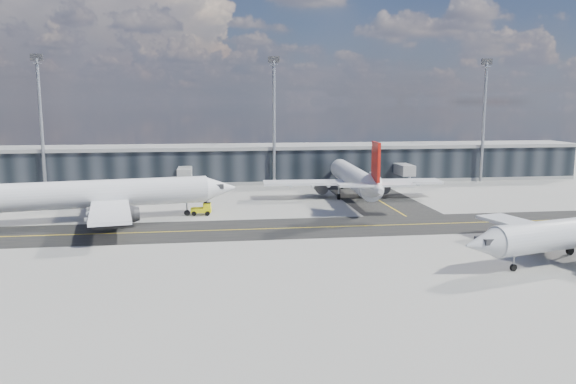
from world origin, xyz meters
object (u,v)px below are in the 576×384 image
object	(u,v)px
airliner_af	(98,194)
baggage_tug	(203,209)
airliner_redtail	(354,178)
service_van	(361,183)

from	to	relation	value
airliner_af	baggage_tug	size ratio (longest dim) A/B	12.69
airliner_af	airliner_redtail	world-z (taller)	airliner_af
baggage_tug	service_van	world-z (taller)	baggage_tug
airliner_redtail	service_van	world-z (taller)	airliner_redtail
airliner_redtail	service_van	size ratio (longest dim) A/B	7.22
airliner_af	airliner_redtail	size ratio (longest dim) A/B	1.06
airliner_redtail	baggage_tug	size ratio (longest dim) A/B	11.97
airliner_redtail	service_van	bearing A→B (deg)	73.27
service_van	airliner_redtail	bearing A→B (deg)	-137.45
airliner_af	baggage_tug	world-z (taller)	airliner_af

